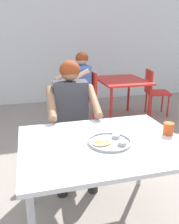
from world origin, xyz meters
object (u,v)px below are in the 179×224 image
diner_foreground (72,112)px  table_background_red (121,84)px  chair_red_right (154,89)px  table_foreground (103,150)px  drinking_cup (168,128)px  chair_foreground (70,127)px  patron_background (77,82)px  thali_tray (110,142)px  chair_red_left (85,95)px

diner_foreground → table_background_red: 1.93m
chair_red_right → table_foreground: bearing=-126.9°
table_foreground → chair_red_right: (1.76, 2.34, -0.18)m
drinking_cup → table_background_red: size_ratio=0.10×
chair_foreground → table_background_red: bearing=48.9°
diner_foreground → patron_background: diner_foreground is taller
diner_foreground → table_background_red: size_ratio=1.29×
table_foreground → table_background_red: table_foreground is taller
thali_tray → patron_background: (0.25, 2.30, -0.03)m
chair_red_left → chair_red_right: (1.34, 0.12, -0.02)m
chair_foreground → diner_foreground: diner_foreground is taller
table_foreground → chair_red_left: (0.42, 2.23, -0.16)m
thali_tray → diner_foreground: bearing=99.4°
thali_tray → drinking_cup: drinking_cup is taller
diner_foreground → patron_background: (0.38, 1.53, -0.02)m
drinking_cup → chair_red_left: size_ratio=0.11×
table_foreground → drinking_cup: size_ratio=12.66×
chair_foreground → chair_red_left: bearing=68.8°
patron_background → diner_foreground: bearing=-103.8°
thali_tray → chair_foreground: (-0.12, 0.98, -0.26)m
chair_red_right → patron_background: patron_background is taller
thali_tray → diner_foreground: size_ratio=0.26×
chair_foreground → table_background_red: (1.16, 1.33, 0.15)m
table_foreground → diner_foreground: size_ratio=0.96×
diner_foreground → chair_red_left: bearing=71.3°
thali_tray → patron_background: patron_background is taller
drinking_cup → chair_red_right: 2.67m
diner_foreground → patron_background: bearing=76.2°
table_foreground → patron_background: bearing=82.7°
patron_background → table_background_red: bearing=0.9°
table_background_red → patron_background: (-0.79, -0.01, 0.08)m
drinking_cup → patron_background: size_ratio=0.08×
chair_red_left → patron_background: (-0.13, 0.04, 0.20)m
diner_foreground → chair_red_right: bearing=41.1°
patron_background → chair_red_left: bearing=-15.1°
table_foreground → drinking_cup: 0.55m
chair_red_right → drinking_cup: bearing=-117.6°
drinking_cup → chair_red_left: (-0.11, 2.23, -0.28)m
diner_foreground → table_foreground: bearing=-83.2°
table_foreground → diner_foreground: (-0.09, 0.73, 0.06)m
chair_red_left → diner_foreground: bearing=-108.7°
chair_red_right → diner_foreground: bearing=-138.9°
thali_tray → drinking_cup: (0.49, 0.03, 0.04)m
table_foreground → chair_foreground: (-0.08, 0.95, -0.18)m
chair_red_left → table_foreground: bearing=-100.6°
table_foreground → thali_tray: 0.10m
thali_tray → chair_foreground: bearing=96.9°
diner_foreground → thali_tray: bearing=-80.6°
table_foreground → chair_red_right: chair_red_right is taller
diner_foreground → chair_red_right: diner_foreground is taller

